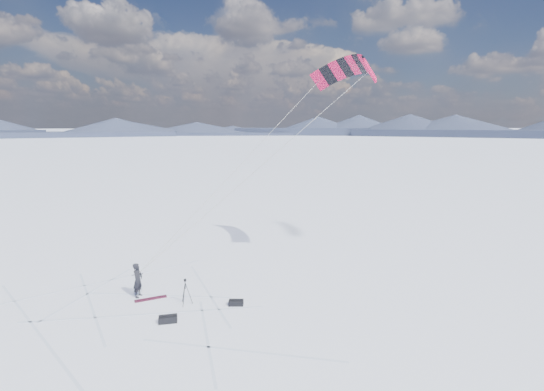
{
  "coord_description": "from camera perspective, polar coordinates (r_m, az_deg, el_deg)",
  "views": [
    {
      "loc": [
        3.61,
        -17.75,
        8.53
      ],
      "look_at": [
        6.55,
        3.38,
        4.68
      ],
      "focal_mm": 26.0,
      "sensor_mm": 36.0,
      "label": 1
    }
  ],
  "objects": [
    {
      "name": "ground",
      "position": [
        20.02,
        -18.19,
        -15.53
      ],
      "size": [
        1800.0,
        1800.0,
        0.0
      ],
      "primitive_type": "plane",
      "color": "white"
    },
    {
      "name": "horizon_hills",
      "position": [
        18.97,
        -18.68,
        -7.6
      ],
      "size": [
        704.0,
        704.0,
        8.0
      ],
      "color": "#1C2438",
      "rests_on": "ground"
    },
    {
      "name": "snow_tracks",
      "position": [
        19.49,
        -20.27,
        -16.37
      ],
      "size": [
        17.62,
        14.39,
        0.01
      ],
      "color": "#ADBCD6",
      "rests_on": "ground"
    },
    {
      "name": "snowkiter",
      "position": [
        21.52,
        -18.72,
        -13.68
      ],
      "size": [
        0.57,
        0.72,
        1.75
      ],
      "primitive_type": "imported",
      "rotation": [
        0.0,
        0.0,
        1.31
      ],
      "color": "black",
      "rests_on": "ground"
    },
    {
      "name": "snowboard",
      "position": [
        21.05,
        -17.14,
        -14.09
      ],
      "size": [
        1.56,
        0.72,
        0.04
      ],
      "primitive_type": "cube",
      "rotation": [
        0.0,
        0.0,
        0.29
      ],
      "color": "maroon",
      "rests_on": "ground"
    },
    {
      "name": "tripod",
      "position": [
        19.77,
        -12.44,
        -12.97
      ],
      "size": [
        0.54,
        0.58,
        1.28
      ],
      "rotation": [
        0.0,
        0.0,
        0.13
      ],
      "color": "black",
      "rests_on": "ground"
    },
    {
      "name": "gear_bag_a",
      "position": [
        18.59,
        -14.83,
        -16.9
      ],
      "size": [
        0.82,
        0.43,
        0.35
      ],
      "rotation": [
        0.0,
        0.0,
        0.07
      ],
      "color": "black",
      "rests_on": "ground"
    },
    {
      "name": "gear_bag_b",
      "position": [
        19.59,
        -5.22,
        -15.17
      ],
      "size": [
        0.74,
        0.43,
        0.32
      ],
      "rotation": [
        0.0,
        0.0,
        -0.14
      ],
      "color": "black",
      "rests_on": "ground"
    },
    {
      "name": "power_kite",
      "position": [
        24.21,
        10.81,
        17.27
      ],
      "size": [
        12.95,
        6.19,
        11.29
      ],
      "color": "#D31244",
      "rests_on": "ground"
    }
  ]
}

